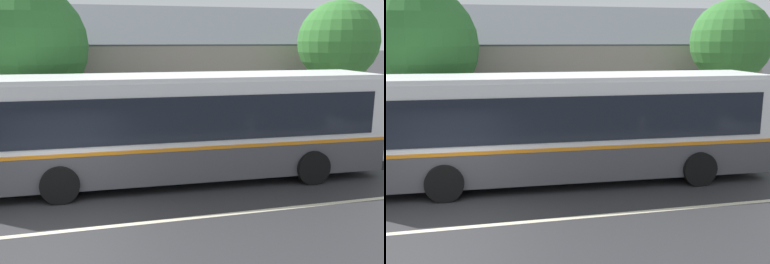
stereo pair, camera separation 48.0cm
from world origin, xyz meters
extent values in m
plane|color=#2D2D30|center=(0.00, 0.00, 0.00)|extent=(300.00, 300.00, 0.00)
cube|color=#ADAAA3|center=(0.00, 6.00, 0.07)|extent=(60.00, 3.00, 0.15)
cube|color=beige|center=(0.00, 0.00, 0.00)|extent=(60.00, 0.16, 0.01)
cube|color=gray|center=(1.11, 12.95, 1.95)|extent=(25.69, 8.11, 3.90)
cube|color=#4C5156|center=(1.11, 10.92, 4.84)|extent=(26.29, 4.12, 2.03)
cube|color=#4C5156|center=(1.11, 14.98, 4.84)|extent=(26.29, 4.12, 2.03)
cube|color=black|center=(1.11, 8.87, 2.14)|extent=(1.10, 0.06, 1.30)
cube|color=black|center=(10.10, 8.87, 2.14)|extent=(1.10, 0.06, 1.30)
cube|color=#4C3323|center=(4.97, 8.87, 1.05)|extent=(1.00, 0.06, 2.10)
cube|color=#47474C|center=(3.22, 2.90, 0.75)|extent=(12.21, 2.89, 0.94)
cube|color=orange|center=(3.22, 2.90, 1.27)|extent=(12.23, 2.91, 0.10)
cube|color=white|center=(3.22, 2.90, 2.18)|extent=(12.21, 2.89, 1.72)
cube|color=white|center=(3.22, 2.90, 3.10)|extent=(11.96, 2.76, 0.12)
cube|color=black|center=(3.26, 4.16, 2.08)|extent=(11.16, 0.39, 1.22)
cube|color=black|center=(3.18, 1.64, 2.08)|extent=(11.16, 0.39, 1.22)
cube|color=black|center=(9.30, 2.70, 2.08)|extent=(0.11, 2.20, 1.22)
cube|color=black|center=(9.30, 2.70, 2.90)|extent=(0.10, 1.75, 0.24)
cube|color=black|center=(9.32, 2.70, 0.40)|extent=(0.16, 2.50, 0.28)
cube|color=#197233|center=(1.75, 4.22, 0.75)|extent=(3.40, 0.14, 0.66)
cube|color=black|center=(7.99, 4.02, 1.48)|extent=(0.90, 0.06, 2.41)
cylinder|color=black|center=(7.02, 4.03, 0.50)|extent=(1.01, 0.31, 1.00)
cylinder|color=black|center=(6.94, 1.53, 0.50)|extent=(1.01, 0.31, 1.00)
cylinder|color=black|center=(-0.07, 4.26, 0.50)|extent=(1.01, 0.31, 1.00)
cylinder|color=black|center=(-0.16, 1.76, 0.50)|extent=(1.01, 0.31, 1.00)
cube|color=brown|center=(-0.30, 5.68, 0.60)|extent=(1.76, 0.10, 0.04)
cube|color=brown|center=(-0.30, 5.53, 0.60)|extent=(1.76, 0.10, 0.04)
cube|color=brown|center=(-0.30, 5.39, 0.60)|extent=(1.76, 0.10, 0.04)
cube|color=brown|center=(-0.30, 5.26, 0.90)|extent=(1.76, 0.04, 0.10)
cube|color=brown|center=(-0.30, 5.26, 1.04)|extent=(1.76, 0.04, 0.10)
cube|color=black|center=(0.41, 5.53, 0.38)|extent=(0.08, 0.43, 0.45)
cube|color=black|center=(-1.00, 5.53, 0.38)|extent=(0.08, 0.43, 0.45)
cylinder|color=#4C3828|center=(10.81, 6.67, 1.51)|extent=(0.43, 0.43, 3.03)
sphere|color=#387A33|center=(10.81, 6.67, 4.10)|extent=(3.29, 3.29, 3.29)
cylinder|color=#4C3828|center=(-1.35, 7.04, 1.26)|extent=(0.38, 0.38, 2.52)
sphere|color=#2D6B2D|center=(-1.35, 7.04, 3.95)|extent=(4.38, 4.38, 4.38)
camera|label=1|loc=(0.53, -9.20, 4.13)|focal=40.00mm
camera|label=2|loc=(1.00, -9.31, 4.13)|focal=40.00mm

